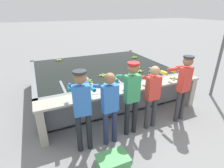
# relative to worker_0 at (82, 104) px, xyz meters

# --- Properties ---
(ground_plane) EXTENTS (80.00, 80.00, 0.00)m
(ground_plane) POSITION_rel_worker_0_xyz_m (1.29, 0.34, -1.05)
(ground_plane) COLOR gray
(ground_plane) RESTS_ON ground
(wash_tank) EXTENTS (4.31, 3.36, 0.90)m
(wash_tank) POSITION_rel_worker_0_xyz_m (1.29, 2.45, -0.61)
(wash_tank) COLOR gray
(wash_tank) RESTS_ON ground
(work_ledge) EXTENTS (4.31, 0.45, 0.90)m
(work_ledge) POSITION_rel_worker_0_xyz_m (1.29, 0.56, -0.42)
(work_ledge) COLOR #A8A393
(work_ledge) RESTS_ON ground
(worker_0) EXTENTS (0.45, 0.74, 1.72)m
(worker_0) POSITION_rel_worker_0_xyz_m (0.00, 0.00, 0.00)
(worker_0) COLOR #1E2328
(worker_0) RESTS_ON ground
(worker_1) EXTENTS (0.43, 0.72, 1.61)m
(worker_1) POSITION_rel_worker_0_xyz_m (0.54, -0.02, -0.09)
(worker_1) COLOR navy
(worker_1) RESTS_ON ground
(worker_2) EXTENTS (0.41, 0.72, 1.71)m
(worker_2) POSITION_rel_worker_0_xyz_m (1.10, 0.07, -0.00)
(worker_2) COLOR #1E2328
(worker_2) RESTS_ON ground
(worker_3) EXTENTS (0.42, 0.71, 1.56)m
(worker_3) POSITION_rel_worker_0_xyz_m (1.65, 0.08, -0.12)
(worker_3) COLOR #38383D
(worker_3) RESTS_ON ground
(worker_4) EXTENTS (0.48, 0.74, 1.71)m
(worker_4) POSITION_rel_worker_0_xyz_m (2.50, 0.02, -0.01)
(worker_4) COLOR #38383D
(worker_4) RESTS_ON ground
(banana_bunch_floating_0) EXTENTS (0.27, 0.27, 0.08)m
(banana_bunch_floating_0) POSITION_rel_worker_0_xyz_m (2.60, 2.41, -0.13)
(banana_bunch_floating_0) COLOR #75A333
(banana_bunch_floating_0) RESTS_ON wash_tank
(banana_bunch_floating_1) EXTENTS (0.28, 0.27, 0.08)m
(banana_bunch_floating_1) POSITION_rel_worker_0_xyz_m (1.04, 1.60, -0.13)
(banana_bunch_floating_1) COLOR #93BC3D
(banana_bunch_floating_1) RESTS_ON wash_tank
(banana_bunch_floating_2) EXTENTS (0.28, 0.27, 0.08)m
(banana_bunch_floating_2) POSITION_rel_worker_0_xyz_m (0.11, 3.80, -0.13)
(banana_bunch_floating_2) COLOR #93BC3D
(banana_bunch_floating_2) RESTS_ON wash_tank
(banana_bunch_floating_3) EXTENTS (0.27, 0.28, 0.08)m
(banana_bunch_floating_3) POSITION_rel_worker_0_xyz_m (2.20, 1.48, -0.13)
(banana_bunch_floating_3) COLOR #7FAD33
(banana_bunch_floating_3) RESTS_ON wash_tank
(banana_bunch_floating_4) EXTENTS (0.25, 0.25, 0.08)m
(banana_bunch_floating_4) POSITION_rel_worker_0_xyz_m (0.53, 1.34, -0.13)
(banana_bunch_floating_4) COLOR #7FAD33
(banana_bunch_floating_4) RESTS_ON wash_tank
(banana_bunch_floating_5) EXTENTS (0.28, 0.28, 0.08)m
(banana_bunch_floating_5) POSITION_rel_worker_0_xyz_m (2.57, 1.28, -0.13)
(banana_bunch_floating_5) COLOR #9EC642
(banana_bunch_floating_5) RESTS_ON wash_tank
(banana_bunch_floating_6) EXTENTS (0.28, 0.28, 0.08)m
(banana_bunch_floating_6) POSITION_rel_worker_0_xyz_m (2.32, 1.85, -0.13)
(banana_bunch_floating_6) COLOR #8CB738
(banana_bunch_floating_6) RESTS_ON wash_tank
(banana_bunch_floating_7) EXTENTS (0.28, 0.28, 0.08)m
(banana_bunch_floating_7) POSITION_rel_worker_0_xyz_m (2.91, 2.96, -0.13)
(banana_bunch_floating_7) COLOR #8CB738
(banana_bunch_floating_7) RESTS_ON wash_tank
(banana_bunch_ledge_0) EXTENTS (0.28, 0.28, 0.08)m
(banana_bunch_ledge_0) POSITION_rel_worker_0_xyz_m (1.31, 0.49, -0.13)
(banana_bunch_ledge_0) COLOR #75A333
(banana_bunch_ledge_0) RESTS_ON work_ledge
(banana_bunch_ledge_1) EXTENTS (0.23, 0.23, 0.08)m
(banana_bunch_ledge_1) POSITION_rel_worker_0_xyz_m (2.73, 0.55, -0.13)
(banana_bunch_ledge_1) COLOR #75A333
(banana_bunch_ledge_1) RESTS_ON work_ledge
(banana_bunch_ledge_2) EXTENTS (0.28, 0.27, 0.08)m
(banana_bunch_ledge_2) POSITION_rel_worker_0_xyz_m (1.97, 0.48, -0.13)
(banana_bunch_ledge_2) COLOR #8CB738
(banana_bunch_ledge_2) RESTS_ON work_ledge
(knife_0) EXTENTS (0.35, 0.11, 0.02)m
(knife_0) POSITION_rel_worker_0_xyz_m (0.35, 0.60, -0.14)
(knife_0) COLOR silver
(knife_0) RESTS_ON work_ledge
(crate) EXTENTS (0.55, 0.39, 0.32)m
(crate) POSITION_rel_worker_0_xyz_m (0.30, -0.75, -0.89)
(crate) COLOR #4C9E56
(crate) RESTS_ON ground
(support_post_right) EXTENTS (0.09, 0.09, 3.20)m
(support_post_right) POSITION_rel_worker_0_xyz_m (4.54, 0.63, 0.55)
(support_post_right) COLOR slate
(support_post_right) RESTS_ON ground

